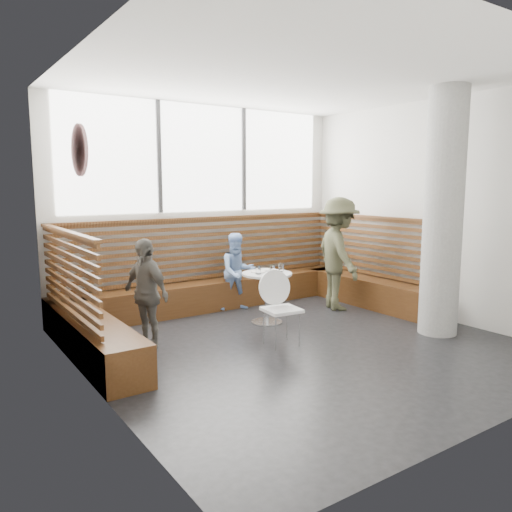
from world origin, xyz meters
TOP-DOWN VIEW (x-y plane):
  - room at (0.00, 0.00)m, footprint 5.00×5.00m
  - booth at (0.00, 1.77)m, footprint 5.00×2.50m
  - concrete_column at (1.85, -0.60)m, footprint 0.50×0.50m
  - wall_art at (-2.46, 0.40)m, footprint 0.03×0.50m
  - cafe_table at (0.24, 1.07)m, footprint 0.71×0.71m
  - cafe_chair at (-0.19, 0.23)m, footprint 0.44×0.43m
  - adult_man at (1.66, 1.12)m, footprint 1.02×1.31m
  - child_back at (0.30, 1.96)m, footprint 0.66×0.55m
  - child_left at (-1.58, 1.06)m, footprint 0.52×0.84m
  - plate_near at (0.16, 1.18)m, footprint 0.22×0.22m
  - plate_far at (0.35, 1.26)m, footprint 0.22×0.22m
  - glass_left at (0.08, 1.06)m, footprint 0.07×0.07m
  - glass_mid at (0.28, 1.01)m, footprint 0.07×0.07m
  - glass_right at (0.48, 1.06)m, footprint 0.08×0.08m
  - menu_card at (0.29, 0.93)m, footprint 0.21×0.17m

SIDE VIEW (x-z plane):
  - booth at x=0.00m, z-range -0.31..1.13m
  - cafe_table at x=0.24m, z-range 0.16..0.89m
  - cafe_chair at x=-0.19m, z-range 0.08..0.99m
  - child_back at x=0.30m, z-range 0.00..1.22m
  - child_left at x=-1.58m, z-range 0.00..1.33m
  - menu_card at x=0.29m, z-range 0.73..0.74m
  - plate_far at x=0.35m, z-range 0.73..0.75m
  - plate_near at x=0.16m, z-range 0.73..0.75m
  - glass_mid at x=0.28m, z-range 0.73..0.84m
  - glass_left at x=0.08m, z-range 0.73..0.84m
  - glass_right at x=0.48m, z-range 0.73..0.85m
  - adult_man at x=1.66m, z-range 0.00..1.78m
  - concrete_column at x=1.85m, z-range 0.00..3.20m
  - room at x=0.00m, z-range 0.00..3.20m
  - wall_art at x=-2.46m, z-range 2.05..2.55m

